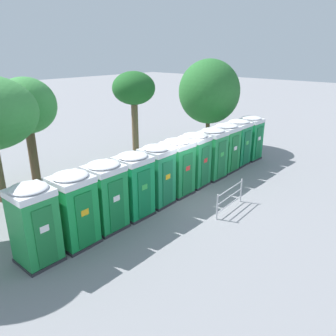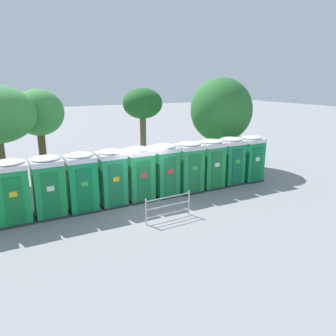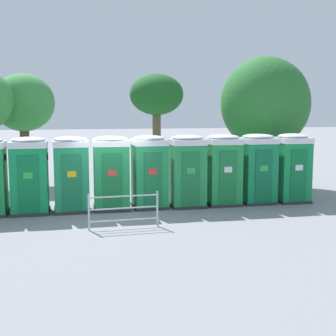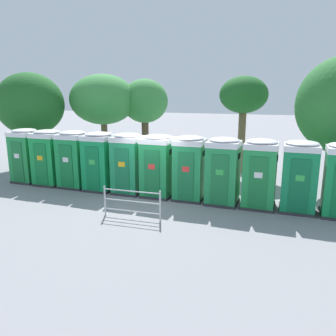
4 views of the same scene
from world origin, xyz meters
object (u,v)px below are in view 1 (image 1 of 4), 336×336
object	(u,v)px
portapotty_1	(74,209)
portapotty_5	(177,167)
portapotty_10	(250,138)
portapotty_4	(157,175)
portapotty_2	(106,196)
portapotty_3	(134,185)
portapotty_6	(195,159)
portapotty_9	(238,142)
street_tree_2	(26,107)
portapotty_8	(226,147)
portapotty_7	(212,153)
street_tree_4	(209,92)
event_barrier	(230,197)
street_tree_1	(134,90)
portapotty_0	(34,224)

from	to	relation	value
portapotty_1	portapotty_5	size ratio (longest dim) A/B	1.00
portapotty_10	portapotty_5	bearing A→B (deg)	-179.53
portapotty_4	portapotty_2	bearing A→B (deg)	-179.33
portapotty_3	portapotty_6	size ratio (longest dim) A/B	1.00
portapotty_9	street_tree_2	size ratio (longest dim) A/B	0.51
street_tree_2	portapotty_2	bearing A→B (deg)	-95.23
portapotty_8	portapotty_9	xyz separation A→B (m)	(1.34, 0.06, -0.00)
portapotty_4	portapotty_10	xyz separation A→B (m)	(8.02, 0.07, 0.00)
portapotty_4	portapotty_9	xyz separation A→B (m)	(6.68, 0.12, -0.00)
portapotty_2	portapotty_7	distance (m)	6.69
portapotty_9	portapotty_4	bearing A→B (deg)	-178.98
portapotty_4	street_tree_4	size ratio (longest dim) A/B	0.45
street_tree_4	event_barrier	xyz separation A→B (m)	(-6.76, -5.88, -3.08)
portapotty_6	street_tree_4	bearing A→B (deg)	29.83
portapotty_9	portapotty_10	size ratio (longest dim) A/B	1.00
portapotty_9	portapotty_3	bearing A→B (deg)	-178.81
portapotty_6	street_tree_4	world-z (taller)	street_tree_4
portapotty_1	portapotty_3	bearing A→B (deg)	0.84
street_tree_1	portapotty_4	bearing A→B (deg)	-125.44
portapotty_6	street_tree_2	world-z (taller)	street_tree_2
portapotty_3	street_tree_2	size ratio (longest dim) A/B	0.51
portapotty_1	portapotty_9	world-z (taller)	same
portapotty_5	portapotty_6	distance (m)	1.34
portapotty_0	portapotty_9	xyz separation A→B (m)	(12.03, 0.18, -0.00)
street_tree_2	portapotty_9	bearing A→B (deg)	-35.38
portapotty_8	event_barrier	world-z (taller)	portapotty_8
portapotty_3	street_tree_1	world-z (taller)	street_tree_1
portapotty_6	street_tree_2	bearing A→B (deg)	127.14
portapotty_2	portapotty_6	xyz separation A→B (m)	(5.35, 0.09, 0.00)
portapotty_3	portapotty_7	world-z (taller)	same
event_barrier	portapotty_2	bearing A→B (deg)	148.12
portapotty_7	street_tree_4	world-z (taller)	street_tree_4
portapotty_6	event_barrier	world-z (taller)	portapotty_6
portapotty_5	portapotty_10	xyz separation A→B (m)	(6.69, 0.05, 0.00)
portapotty_4	event_barrier	size ratio (longest dim) A/B	1.24
portapotty_2	portapotty_10	size ratio (longest dim) A/B	1.00
portapotty_4	portapotty_7	bearing A→B (deg)	0.02
portapotty_2	portapotty_10	bearing A→B (deg)	0.54
portapotty_3	portapotty_8	world-z (taller)	same
portapotty_6	portapotty_1	bearing A→B (deg)	-178.73
portapotty_4	portapotty_9	world-z (taller)	same
portapotty_5	street_tree_2	world-z (taller)	street_tree_2
portapotty_9	event_barrier	world-z (taller)	portapotty_9
street_tree_2	street_tree_4	xyz separation A→B (m)	(10.35, -3.09, 0.01)
portapotty_1	street_tree_1	distance (m)	10.01
portapotty_2	portapotty_3	distance (m)	1.34
portapotty_2	portapotty_1	bearing A→B (deg)	-177.60
portapotty_1	portapotty_3	distance (m)	2.67
portapotty_8	portapotty_3	bearing A→B (deg)	-179.07
portapotty_6	portapotty_7	bearing A→B (deg)	-2.53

